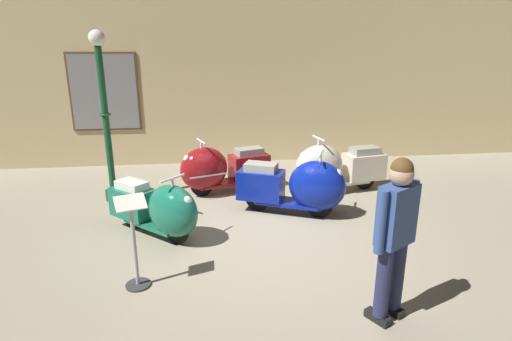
{
  "coord_description": "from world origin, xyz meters",
  "views": [
    {
      "loc": [
        -0.74,
        -5.2,
        2.6
      ],
      "look_at": [
        0.06,
        1.37,
        0.57
      ],
      "focal_mm": 28.47,
      "sensor_mm": 36.0,
      "label": 1
    }
  ],
  "objects": [
    {
      "name": "showroom_back_wall",
      "position": [
        -0.02,
        4.08,
        1.8
      ],
      "size": [
        18.0,
        0.24,
        3.61
      ],
      "color": "#CCB784",
      "rests_on": "ground"
    },
    {
      "name": "scooter_2",
      "position": [
        0.67,
        0.72,
        0.48
      ],
      "size": [
        1.77,
        1.14,
        1.05
      ],
      "rotation": [
        0.0,
        0.0,
        -0.42
      ],
      "color": "black",
      "rests_on": "ground"
    },
    {
      "name": "scooter_0",
      "position": [
        -1.43,
        0.16,
        0.43
      ],
      "size": [
        1.45,
        1.37,
        0.95
      ],
      "rotation": [
        0.0,
        0.0,
        -0.73
      ],
      "color": "black",
      "rests_on": "ground"
    },
    {
      "name": "lamppost",
      "position": [
        -2.42,
        1.77,
        1.48
      ],
      "size": [
        0.28,
        0.28,
        2.85
      ],
      "color": "#144728",
      "rests_on": "ground"
    },
    {
      "name": "ground_plane",
      "position": [
        0.0,
        0.0,
        0.0
      ],
      "size": [
        60.0,
        60.0,
        0.0
      ],
      "primitive_type": "plane",
      "color": "gray"
    },
    {
      "name": "scooter_3",
      "position": [
        1.51,
        1.66,
        0.48
      ],
      "size": [
        1.8,
        0.81,
        1.06
      ],
      "rotation": [
        0.0,
        0.0,
        -2.95
      ],
      "color": "black",
      "rests_on": "ground"
    },
    {
      "name": "scooter_1",
      "position": [
        -0.57,
        1.88,
        0.47
      ],
      "size": [
        1.74,
        1.0,
        1.02
      ],
      "rotation": [
        0.0,
        0.0,
        -2.81
      ],
      "color": "black",
      "rests_on": "ground"
    },
    {
      "name": "visitor_0",
      "position": [
        0.97,
        -1.93,
        0.96
      ],
      "size": [
        0.5,
        0.39,
        1.66
      ],
      "rotation": [
        0.0,
        0.0,
        2.1
      ],
      "color": "black",
      "rests_on": "ground"
    },
    {
      "name": "info_stanchion",
      "position": [
        -1.58,
        -1.05,
        0.44
      ],
      "size": [
        0.38,
        0.32,
        1.07
      ],
      "color": "#333338",
      "rests_on": "ground"
    }
  ]
}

